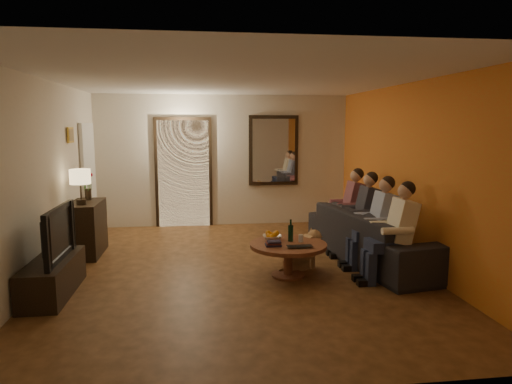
{
  "coord_description": "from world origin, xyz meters",
  "views": [
    {
      "loc": [
        -0.53,
        -6.11,
        1.99
      ],
      "look_at": [
        0.3,
        0.3,
        1.05
      ],
      "focal_mm": 32.0,
      "sensor_mm": 36.0,
      "label": 1
    }
  ],
  "objects": [
    {
      "name": "floor",
      "position": [
        0.0,
        0.0,
        0.0
      ],
      "size": [
        5.0,
        6.0,
        0.01
      ],
      "primitive_type": "cube",
      "color": "#482D13",
      "rests_on": "ground"
    },
    {
      "name": "ceiling",
      "position": [
        0.0,
        0.0,
        2.6
      ],
      "size": [
        5.0,
        6.0,
        0.01
      ],
      "primitive_type": "cube",
      "color": "white",
      "rests_on": "back_wall"
    },
    {
      "name": "back_wall",
      "position": [
        0.0,
        3.0,
        1.3
      ],
      "size": [
        5.0,
        0.02,
        2.6
      ],
      "primitive_type": "cube",
      "color": "beige",
      "rests_on": "floor"
    },
    {
      "name": "front_wall",
      "position": [
        0.0,
        -3.0,
        1.3
      ],
      "size": [
        5.0,
        0.02,
        2.6
      ],
      "primitive_type": "cube",
      "color": "beige",
      "rests_on": "floor"
    },
    {
      "name": "left_wall",
      "position": [
        -2.5,
        0.0,
        1.3
      ],
      "size": [
        0.02,
        6.0,
        2.6
      ],
      "primitive_type": "cube",
      "color": "beige",
      "rests_on": "floor"
    },
    {
      "name": "right_wall",
      "position": [
        2.5,
        0.0,
        1.3
      ],
      "size": [
        0.02,
        6.0,
        2.6
      ],
      "primitive_type": "cube",
      "color": "beige",
      "rests_on": "floor"
    },
    {
      "name": "orange_accent",
      "position": [
        2.49,
        0.0,
        1.3
      ],
      "size": [
        0.01,
        6.0,
        2.6
      ],
      "primitive_type": "cube",
      "color": "orange",
      "rests_on": "right_wall"
    },
    {
      "name": "kitchen_doorway",
      "position": [
        -0.8,
        2.98,
        1.05
      ],
      "size": [
        1.0,
        0.06,
        2.1
      ],
      "primitive_type": "cube",
      "color": "#FFE0A5",
      "rests_on": "floor"
    },
    {
      "name": "door_trim",
      "position": [
        -0.8,
        2.97,
        1.05
      ],
      "size": [
        1.12,
        0.04,
        2.22
      ],
      "primitive_type": "cube",
      "color": "black",
      "rests_on": "floor"
    },
    {
      "name": "fridge_glimpse",
      "position": [
        -0.55,
        2.98,
        0.9
      ],
      "size": [
        0.45,
        0.03,
        1.7
      ],
      "primitive_type": "cube",
      "color": "silver",
      "rests_on": "floor"
    },
    {
      "name": "mirror_frame",
      "position": [
        1.0,
        2.96,
        1.5
      ],
      "size": [
        1.0,
        0.05,
        1.4
      ],
      "primitive_type": "cube",
      "color": "black",
      "rests_on": "back_wall"
    },
    {
      "name": "mirror_glass",
      "position": [
        1.0,
        2.93,
        1.5
      ],
      "size": [
        0.86,
        0.02,
        1.26
      ],
      "primitive_type": "cube",
      "color": "white",
      "rests_on": "back_wall"
    },
    {
      "name": "white_door",
      "position": [
        -2.46,
        2.3,
        1.02
      ],
      "size": [
        0.06,
        0.85,
        2.04
      ],
      "primitive_type": "cube",
      "color": "white",
      "rests_on": "floor"
    },
    {
      "name": "framed_art",
      "position": [
        -2.47,
        1.3,
        1.85
      ],
      "size": [
        0.03,
        0.28,
        0.24
      ],
      "primitive_type": "cube",
      "color": "#B28C33",
      "rests_on": "left_wall"
    },
    {
      "name": "art_canvas",
      "position": [
        -2.46,
        1.3,
        1.85
      ],
      "size": [
        0.01,
        0.22,
        0.18
      ],
      "primitive_type": "cube",
      "color": "brown",
      "rests_on": "left_wall"
    },
    {
      "name": "dresser",
      "position": [
        -2.25,
        1.07,
        0.41
      ],
      "size": [
        0.45,
        0.93,
        0.83
      ],
      "primitive_type": "cube",
      "color": "black",
      "rests_on": "floor"
    },
    {
      "name": "table_lamp",
      "position": [
        -2.25,
        0.85,
        1.1
      ],
      "size": [
        0.3,
        0.3,
        0.54
      ],
      "primitive_type": null,
      "color": "beige",
      "rests_on": "dresser"
    },
    {
      "name": "flower_vase",
      "position": [
        -2.25,
        1.29,
        1.05
      ],
      "size": [
        0.14,
        0.14,
        0.44
      ],
      "primitive_type": null,
      "color": "red",
      "rests_on": "dresser"
    },
    {
      "name": "tv_stand",
      "position": [
        -2.25,
        -0.65,
        0.21
      ],
      "size": [
        0.45,
        1.29,
        0.43
      ],
      "primitive_type": "cube",
      "color": "black",
      "rests_on": "floor"
    },
    {
      "name": "tv",
      "position": [
        -2.25,
        -0.65,
        0.74
      ],
      "size": [
        1.09,
        0.14,
        0.63
      ],
      "primitive_type": "imported",
      "rotation": [
        0.0,
        0.0,
        1.57
      ],
      "color": "black",
      "rests_on": "tv_stand"
    },
    {
      "name": "sofa",
      "position": [
        2.07,
        0.15,
        0.38
      ],
      "size": [
        2.75,
        1.45,
        0.76
      ],
      "primitive_type": "imported",
      "rotation": [
        0.0,
        0.0,
        1.74
      ],
      "color": "black",
      "rests_on": "floor"
    },
    {
      "name": "person_a",
      "position": [
        1.97,
        -0.75,
        0.6
      ],
      "size": [
        0.6,
        0.4,
        1.2
      ],
      "primitive_type": null,
      "color": "tan",
      "rests_on": "sofa"
    },
    {
      "name": "person_b",
      "position": [
        1.97,
        -0.15,
        0.6
      ],
      "size": [
        0.6,
        0.4,
        1.2
      ],
      "primitive_type": null,
      "color": "tan",
      "rests_on": "sofa"
    },
    {
      "name": "person_c",
      "position": [
        1.97,
        0.45,
        0.6
      ],
      "size": [
        0.6,
        0.4,
        1.2
      ],
      "primitive_type": null,
      "color": "tan",
      "rests_on": "sofa"
    },
    {
      "name": "person_d",
      "position": [
        1.97,
        1.05,
        0.6
      ],
      "size": [
        0.6,
        0.4,
        1.2
      ],
      "primitive_type": null,
      "color": "tan",
      "rests_on": "sofa"
    },
    {
      "name": "dog",
      "position": [
        0.89,
        -0.07,
        0.28
      ],
      "size": [
        0.61,
        0.43,
        0.56
      ],
      "primitive_type": null,
      "rotation": [
        0.0,
        0.0,
        0.37
      ],
      "color": "#986446",
      "rests_on": "floor"
    },
    {
      "name": "coffee_table",
      "position": [
        0.65,
        -0.35,
        0.23
      ],
      "size": [
        1.3,
        1.3,
        0.45
      ],
      "primitive_type": "cylinder",
      "rotation": [
        0.0,
        0.0,
        0.33
      ],
      "color": "#5E2E1C",
      "rests_on": "floor"
    },
    {
      "name": "bowl",
      "position": [
        0.47,
        -0.13,
        0.48
      ],
      "size": [
        0.26,
        0.26,
        0.06
      ],
      "primitive_type": "imported",
      "color": "white",
      "rests_on": "coffee_table"
    },
    {
      "name": "oranges",
      "position": [
        0.47,
        -0.13,
        0.55
      ],
      "size": [
        0.2,
        0.2,
        0.08
      ],
      "primitive_type": null,
      "color": "orange",
      "rests_on": "bowl"
    },
    {
      "name": "wine_bottle",
      "position": [
        0.7,
        -0.25,
        0.6
      ],
      "size": [
        0.07,
        0.07,
        0.31
      ],
      "primitive_type": null,
      "color": "black",
      "rests_on": "coffee_table"
    },
    {
      "name": "wine_glass",
      "position": [
        0.83,
        -0.3,
        0.5
      ],
      "size": [
        0.06,
        0.06,
        0.1
      ],
      "primitive_type": "cylinder",
      "color": "silver",
      "rests_on": "coffee_table"
    },
    {
      "name": "book_stack",
      "position": [
        0.43,
        -0.45,
        0.48
      ],
      "size": [
        0.2,
        0.15,
        0.07
      ],
      "primitive_type": null,
      "color": "black",
      "rests_on": "coffee_table"
    },
    {
      "name": "laptop",
      "position": [
        0.75,
        -0.63,
        0.46
      ],
      "size": [
        0.33,
        0.22,
        0.03
      ],
      "primitive_type": "imported",
      "rotation": [
        0.0,
        0.0,
        -0.01
      ],
      "color": "black",
      "rests_on": "coffee_table"
    }
  ]
}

